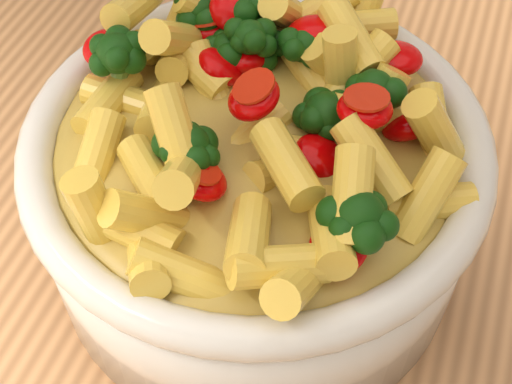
% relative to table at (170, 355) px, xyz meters
% --- Properties ---
extents(table, '(1.20, 0.80, 0.90)m').
position_rel_table_xyz_m(table, '(0.00, 0.00, 0.00)').
color(table, tan).
rests_on(table, ground).
extents(serving_bowl, '(0.27, 0.27, 0.12)m').
position_rel_table_xyz_m(serving_bowl, '(0.05, 0.05, 0.16)').
color(serving_bowl, silver).
rests_on(serving_bowl, table).
extents(pasta_salad, '(0.21, 0.21, 0.05)m').
position_rel_table_xyz_m(pasta_salad, '(0.05, 0.05, 0.23)').
color(pasta_salad, '#FFDF50').
rests_on(pasta_salad, serving_bowl).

